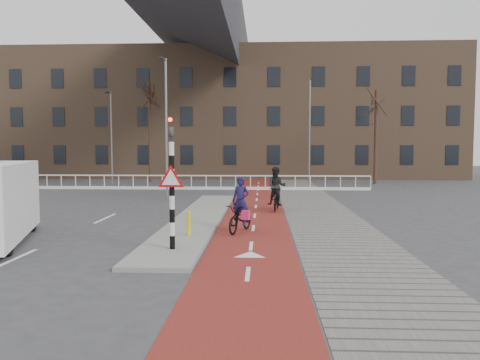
{
  "coord_description": "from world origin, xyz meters",
  "views": [
    {
      "loc": [
        1.83,
        -14.34,
        2.85
      ],
      "look_at": [
        0.88,
        5.0,
        1.5
      ],
      "focal_mm": 35.0,
      "sensor_mm": 36.0,
      "label": 1
    }
  ],
  "objects": [
    {
      "name": "cyclist_far",
      "position": [
        2.45,
        6.6,
        0.83
      ],
      "size": [
        0.92,
        1.89,
        1.97
      ],
      "rotation": [
        0.0,
        0.0,
        -0.14
      ],
      "color": "black",
      "rests_on": "bike_lane"
    },
    {
      "name": "sidewalk",
      "position": [
        4.3,
        10.0,
        0.01
      ],
      "size": [
        3.0,
        60.0,
        0.01
      ],
      "primitive_type": "cube",
      "color": "slate",
      "rests_on": "ground"
    },
    {
      "name": "railing",
      "position": [
        -5.0,
        17.0,
        0.31
      ],
      "size": [
        28.0,
        0.1,
        0.99
      ],
      "color": "silver",
      "rests_on": "ground"
    },
    {
      "name": "curb_island",
      "position": [
        -0.7,
        4.0,
        0.06
      ],
      "size": [
        1.8,
        16.0,
        0.12
      ],
      "primitive_type": "cube",
      "color": "gray",
      "rests_on": "ground"
    },
    {
      "name": "ground",
      "position": [
        0.0,
        0.0,
        0.0
      ],
      "size": [
        120.0,
        120.0,
        0.0
      ],
      "primitive_type": "plane",
      "color": "#38383A",
      "rests_on": "ground"
    },
    {
      "name": "townhouse_row",
      "position": [
        -3.0,
        32.0,
        7.81
      ],
      "size": [
        46.0,
        10.0,
        15.9
      ],
      "color": "#7F6047",
      "rests_on": "ground"
    },
    {
      "name": "tree_right",
      "position": [
        10.58,
        22.54,
        3.65
      ],
      "size": [
        0.25,
        0.25,
        7.31
      ],
      "primitive_type": "cylinder",
      "color": "#321E16",
      "rests_on": "ground"
    },
    {
      "name": "streetlight_near",
      "position": [
        -3.47,
        11.22,
        3.84
      ],
      "size": [
        0.12,
        0.12,
        7.67
      ],
      "primitive_type": "cylinder",
      "color": "slate",
      "rests_on": "ground"
    },
    {
      "name": "streetlight_left",
      "position": [
        -9.99,
        21.76,
        3.58
      ],
      "size": [
        0.12,
        0.12,
        7.15
      ],
      "primitive_type": "cylinder",
      "color": "slate",
      "rests_on": "ground"
    },
    {
      "name": "streetlight_right",
      "position": [
        5.37,
        21.55,
        4.03
      ],
      "size": [
        0.12,
        0.12,
        8.06
      ],
      "primitive_type": "cylinder",
      "color": "slate",
      "rests_on": "ground"
    },
    {
      "name": "tree_mid",
      "position": [
        -7.44,
        23.69,
        4.05
      ],
      "size": [
        0.22,
        0.22,
        8.1
      ],
      "primitive_type": "cylinder",
      "color": "#321E16",
      "rests_on": "ground"
    },
    {
      "name": "traffic_signal",
      "position": [
        -0.6,
        -2.02,
        1.99
      ],
      "size": [
        0.8,
        0.8,
        3.68
      ],
      "color": "black",
      "rests_on": "curb_island"
    },
    {
      "name": "bollard",
      "position": [
        -0.47,
        -0.01,
        0.49
      ],
      "size": [
        0.12,
        0.12,
        0.75
      ],
      "primitive_type": "cylinder",
      "color": "#D9CE0C",
      "rests_on": "curb_island"
    },
    {
      "name": "cyclist_near",
      "position": [
        1.09,
        1.21,
        0.63
      ],
      "size": [
        1.19,
        1.88,
        1.86
      ],
      "rotation": [
        0.0,
        0.0,
        -0.35
      ],
      "color": "black",
      "rests_on": "bike_lane"
    },
    {
      "name": "bike_lane",
      "position": [
        1.5,
        10.0,
        0.01
      ],
      "size": [
        2.5,
        60.0,
        0.01
      ],
      "primitive_type": "cube",
      "color": "maroon",
      "rests_on": "ground"
    }
  ]
}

